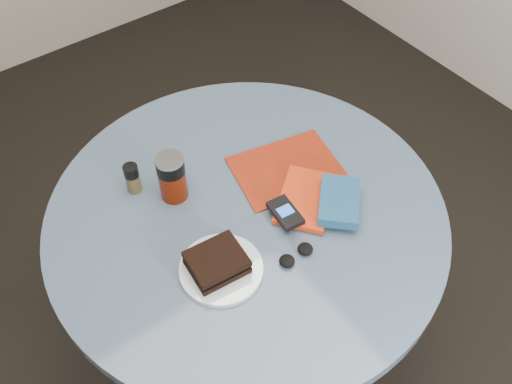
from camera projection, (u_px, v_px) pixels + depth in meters
ground at (249, 343)px, 1.99m from camera, size 4.00×4.00×0.00m
table at (247, 248)px, 1.54m from camera, size 1.00×1.00×0.75m
plate at (221, 269)px, 1.30m from camera, size 0.25×0.25×0.01m
sandwich at (217, 262)px, 1.28m from camera, size 0.13×0.12×0.04m
soda_can at (172, 177)px, 1.40m from camera, size 0.09×0.09×0.13m
pepper_grinder at (133, 178)px, 1.43m from camera, size 0.05×0.05×0.09m
magazine at (287, 169)px, 1.51m from camera, size 0.31×0.26×0.00m
red_book at (306, 199)px, 1.43m from camera, size 0.23×0.22×0.02m
novel at (339, 201)px, 1.39m from camera, size 0.17×0.17×0.03m
mp3_player at (285, 213)px, 1.38m from camera, size 0.06×0.10×0.02m
headphones at (296, 255)px, 1.32m from camera, size 0.09×0.04×0.02m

